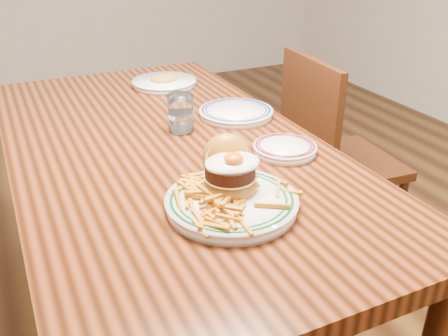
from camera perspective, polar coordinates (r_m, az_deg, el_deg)
name	(u,v)px	position (r m, az deg, el deg)	size (l,w,h in m)	color
floor	(175,334)	(1.89, -5.60, -18.41)	(6.00, 6.00, 0.00)	black
table	(165,169)	(1.49, -6.71, -0.17)	(0.85, 1.60, 0.75)	black
chair_right	(331,155)	(2.07, 12.08, 1.43)	(0.44, 0.44, 0.88)	#3D1D0C
main_plate	(231,190)	(1.11, 0.79, -2.54)	(0.30, 0.32, 0.14)	white
side_plate	(285,148)	(1.38, 6.97, 2.27)	(0.17, 0.17, 0.03)	white
rear_plate	(236,112)	(1.64, 1.39, 6.40)	(0.24, 0.24, 0.03)	white
water_glass	(181,115)	(1.51, -4.94, 6.01)	(0.08, 0.08, 0.12)	white
far_plate	(164,82)	(1.97, -6.84, 9.73)	(0.25, 0.25, 0.04)	white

